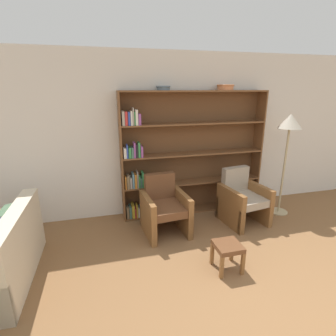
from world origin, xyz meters
name	(u,v)px	position (x,y,z in m)	size (l,w,h in m)	color
ground_plane	(293,323)	(0.00, 0.00, 0.00)	(24.00, 24.00, 0.00)	brown
wall_back	(197,134)	(0.00, 2.76, 1.38)	(12.00, 0.06, 2.75)	silver
bookshelf	(183,156)	(-0.30, 2.60, 1.03)	(2.52, 0.30, 2.13)	brown
bowl_terracotta	(163,88)	(-0.66, 2.57, 2.17)	(0.23, 0.23, 0.07)	slate
bowl_olive	(225,87)	(0.41, 2.57, 2.18)	(0.29, 0.29, 0.09)	#C67547
armchair_leather	(164,208)	(-0.80, 1.97, 0.40)	(0.70, 0.73, 0.89)	brown
armchair_cushioned	(242,199)	(0.54, 1.97, 0.40)	(0.74, 0.77, 0.89)	brown
floor_lamp	(289,129)	(1.37, 2.08, 1.52)	(0.38, 0.38, 1.77)	tan
footstool	(228,249)	(-0.26, 0.89, 0.28)	(0.32, 0.32, 0.35)	brown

